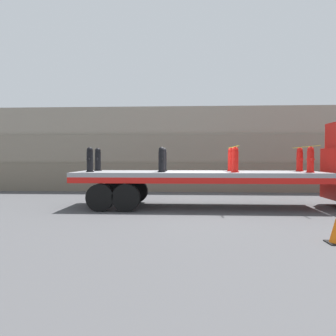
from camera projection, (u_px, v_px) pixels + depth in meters
name	position (u px, v px, depth m)	size (l,w,h in m)	color
ground_plane	(197.00, 207.00, 12.17)	(120.00, 120.00, 0.00)	#474749
rock_cliff	(193.00, 150.00, 19.12)	(60.00, 3.30, 4.64)	#706656
flatbed_trailer	(180.00, 179.00, 12.18)	(8.99, 2.55, 1.33)	gray
fire_hydrant_black_near_0	(90.00, 160.00, 11.79)	(0.29, 0.50, 0.90)	black
fire_hydrant_black_far_0	(98.00, 160.00, 12.86)	(0.29, 0.50, 0.90)	black
fire_hydrant_black_near_1	(162.00, 160.00, 11.65)	(0.29, 0.50, 0.90)	black
fire_hydrant_black_far_1	(164.00, 160.00, 12.72)	(0.29, 0.50, 0.90)	black
fire_hydrant_red_near_2	(235.00, 160.00, 11.51)	(0.29, 0.50, 0.90)	red
fire_hydrant_red_far_2	(231.00, 160.00, 12.58)	(0.29, 0.50, 0.90)	red
fire_hydrant_red_near_3	(310.00, 160.00, 11.37)	(0.29, 0.50, 0.90)	red
fire_hydrant_red_far_3	(300.00, 160.00, 12.44)	(0.29, 0.50, 0.90)	red
cargo_strap_rear	(233.00, 147.00, 12.03)	(0.05, 2.65, 0.01)	yellow
cargo_strap_middle	(305.00, 147.00, 11.89)	(0.05, 2.65, 0.01)	yellow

